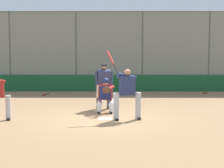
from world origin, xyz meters
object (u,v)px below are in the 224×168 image
at_px(batter_at_plate, 127,92).
at_px(fielding_glove_on_dirt, 205,93).
at_px(catcher_behind_plate, 105,95).
at_px(umpire_home, 104,85).
at_px(spare_bat_near_backstop, 45,95).

height_order(batter_at_plate, fielding_glove_on_dirt, batter_at_plate).
distance_m(catcher_behind_plate, umpire_home, 0.90).
xyz_separation_m(umpire_home, fielding_glove_on_dirt, (-4.97, -4.86, -0.86)).
relative_size(batter_at_plate, spare_bat_near_backstop, 2.61).
bearing_deg(batter_at_plate, fielding_glove_on_dirt, -133.67).
bearing_deg(catcher_behind_plate, spare_bat_near_backstop, -55.58).
bearing_deg(batter_at_plate, catcher_behind_plate, -74.72).
xyz_separation_m(batter_at_plate, umpire_home, (0.80, -2.19, 0.03)).
bearing_deg(umpire_home, batter_at_plate, 102.36).
relative_size(catcher_behind_plate, fielding_glove_on_dirt, 4.27).
relative_size(batter_at_plate, catcher_behind_plate, 1.78).
xyz_separation_m(batter_at_plate, spare_bat_near_backstop, (3.84, -6.40, -0.86)).
bearing_deg(catcher_behind_plate, umpire_home, -82.17).
relative_size(batter_at_plate, fielding_glove_on_dirt, 7.62).
relative_size(umpire_home, fielding_glove_on_dirt, 5.88).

